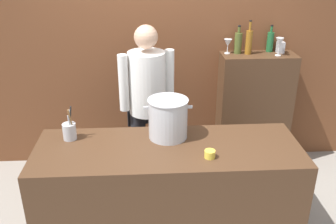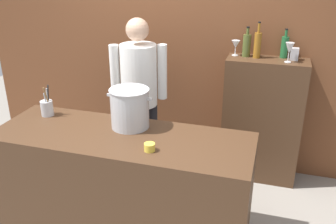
# 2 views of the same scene
# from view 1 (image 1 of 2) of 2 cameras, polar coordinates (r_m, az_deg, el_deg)

# --- Properties ---
(brick_back_panel) EXTENTS (4.40, 0.10, 3.00)m
(brick_back_panel) POSITION_cam_1_polar(r_m,az_deg,el_deg) (3.91, -1.21, 12.72)
(brick_back_panel) COLOR brown
(brick_back_panel) RESTS_ON ground_plane
(prep_counter) EXTENTS (2.01, 0.70, 0.90)m
(prep_counter) POSITION_cam_1_polar(r_m,az_deg,el_deg) (3.05, 0.03, -12.74)
(prep_counter) COLOR #472D1C
(prep_counter) RESTS_ON ground_plane
(bar_cabinet) EXTENTS (0.76, 0.32, 1.27)m
(bar_cabinet) POSITION_cam_1_polar(r_m,az_deg,el_deg) (4.14, 12.94, 0.13)
(bar_cabinet) COLOR #472D1C
(bar_cabinet) RESTS_ON ground_plane
(chef) EXTENTS (0.51, 0.40, 1.66)m
(chef) POSITION_cam_1_polar(r_m,az_deg,el_deg) (3.48, -3.19, 1.92)
(chef) COLOR black
(chef) RESTS_ON ground_plane
(stockpot_large) EXTENTS (0.37, 0.31, 0.32)m
(stockpot_large) POSITION_cam_1_polar(r_m,az_deg,el_deg) (2.88, -0.00, -0.99)
(stockpot_large) COLOR #B7BABF
(stockpot_large) RESTS_ON prep_counter
(utensil_crock) EXTENTS (0.10, 0.10, 0.27)m
(utensil_crock) POSITION_cam_1_polar(r_m,az_deg,el_deg) (2.98, -14.85, -2.79)
(utensil_crock) COLOR #B7BABF
(utensil_crock) RESTS_ON prep_counter
(butter_jar) EXTENTS (0.08, 0.08, 0.06)m
(butter_jar) POSITION_cam_1_polar(r_m,az_deg,el_deg) (2.68, 6.42, -6.42)
(butter_jar) COLOR yellow
(butter_jar) RESTS_ON prep_counter
(wine_bottle_amber) EXTENTS (0.07, 0.07, 0.34)m
(wine_bottle_amber) POSITION_cam_1_polar(r_m,az_deg,el_deg) (3.89, 12.28, 10.51)
(wine_bottle_amber) COLOR #8C5919
(wine_bottle_amber) RESTS_ON bar_cabinet
(wine_bottle_olive) EXTENTS (0.08, 0.08, 0.28)m
(wine_bottle_olive) POSITION_cam_1_polar(r_m,az_deg,el_deg) (3.89, 10.70, 10.40)
(wine_bottle_olive) COLOR #475123
(wine_bottle_olive) RESTS_ON bar_cabinet
(wine_bottle_green) EXTENTS (0.07, 0.07, 0.27)m
(wine_bottle_green) POSITION_cam_1_polar(r_m,az_deg,el_deg) (4.04, 15.39, 10.39)
(wine_bottle_green) COLOR #1E592D
(wine_bottle_green) RESTS_ON bar_cabinet
(wine_glass_tall) EXTENTS (0.08, 0.08, 0.15)m
(wine_glass_tall) POSITION_cam_1_polar(r_m,az_deg,el_deg) (3.87, 9.15, 10.36)
(wine_glass_tall) COLOR silver
(wine_glass_tall) RESTS_ON bar_cabinet
(wine_glass_wide) EXTENTS (0.08, 0.08, 0.18)m
(wine_glass_wide) POSITION_cam_1_polar(r_m,az_deg,el_deg) (3.90, 16.70, 10.07)
(wine_glass_wide) COLOR silver
(wine_glass_wide) RESTS_ON bar_cabinet
(spice_tin_silver) EXTENTS (0.07, 0.07, 0.11)m
(spice_tin_silver) POSITION_cam_1_polar(r_m,az_deg,el_deg) (4.03, 16.85, 9.45)
(spice_tin_silver) COLOR #B2B2B7
(spice_tin_silver) RESTS_ON bar_cabinet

